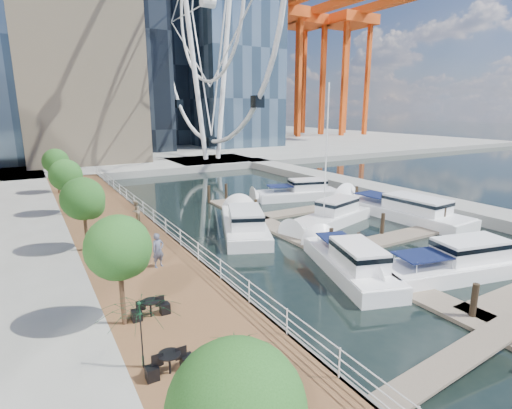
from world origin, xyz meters
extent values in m
plane|color=black|center=(0.00, 0.00, 0.00)|extent=(520.00, 520.00, 0.00)
cube|color=brown|center=(-9.00, 15.00, 0.50)|extent=(6.00, 60.00, 1.00)
cube|color=#595954|center=(-6.00, 15.00, 0.50)|extent=(0.25, 60.00, 1.00)
cube|color=gray|center=(0.00, 102.00, 0.50)|extent=(200.00, 114.00, 1.00)
cube|color=gray|center=(20.00, 20.00, 0.50)|extent=(4.00, 60.00, 1.00)
cube|color=gray|center=(14.00, 52.00, 0.50)|extent=(14.00, 12.00, 1.00)
cube|color=#6D6051|center=(3.00, 10.00, 0.10)|extent=(2.00, 32.00, 0.20)
cube|color=#6D6051|center=(9.00, 8.00, 0.10)|extent=(12.00, 2.00, 0.20)
cube|color=#6D6051|center=(9.00, 18.00, 0.10)|extent=(12.00, 2.00, 0.20)
cylinder|color=white|center=(11.50, 52.00, 14.00)|extent=(0.80, 0.80, 26.00)
cylinder|color=white|center=(16.50, 52.00, 14.00)|extent=(0.80, 0.80, 26.00)
torus|color=white|center=(14.00, 52.00, 26.00)|extent=(0.70, 44.70, 44.70)
cylinder|color=#3F2B1C|center=(-11.40, 4.00, 2.20)|extent=(0.20, 0.20, 2.40)
sphere|color=#265B1E|center=(-11.40, 4.00, 4.30)|extent=(2.60, 2.60, 2.60)
cylinder|color=#3F2B1C|center=(-11.40, 14.00, 2.20)|extent=(0.20, 0.20, 2.40)
sphere|color=#265B1E|center=(-11.40, 14.00, 4.30)|extent=(2.60, 2.60, 2.60)
cylinder|color=#3F2B1C|center=(-11.40, 24.00, 2.20)|extent=(0.20, 0.20, 2.40)
sphere|color=#265B1E|center=(-11.40, 24.00, 4.30)|extent=(2.60, 2.60, 2.60)
cylinder|color=#3F2B1C|center=(-11.40, 34.00, 2.20)|extent=(0.20, 0.20, 2.40)
sphere|color=#265B1E|center=(-11.40, 34.00, 4.30)|extent=(2.60, 2.60, 2.60)
imported|color=#4A4F63|center=(-8.37, 9.22, 1.97)|extent=(0.81, 0.64, 1.94)
imported|color=#7F6F57|center=(-7.19, 18.97, 1.85)|extent=(1.00, 1.05, 1.70)
imported|color=#373A45|center=(-9.77, 26.79, 1.87)|extent=(1.08, 0.92, 1.73)
imported|color=#103D1D|center=(-9.61, -2.64, 2.13)|extent=(3.20, 3.23, 2.26)
imported|color=#0F371F|center=(-11.48, 0.74, 2.27)|extent=(3.38, 3.42, 2.53)
camera|label=1|loc=(-14.17, -11.45, 9.60)|focal=28.00mm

